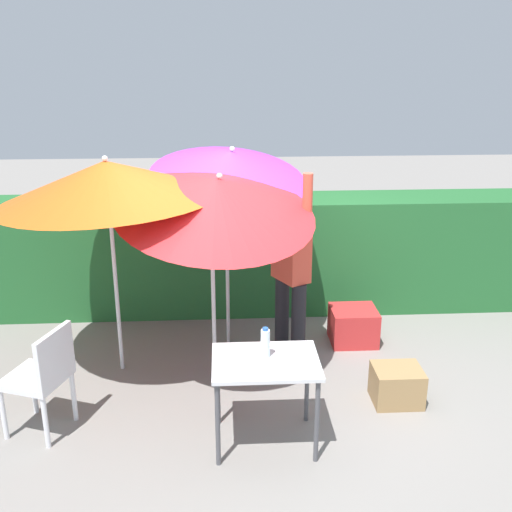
{
  "coord_description": "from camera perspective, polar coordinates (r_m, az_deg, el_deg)",
  "views": [
    {
      "loc": [
        -0.3,
        -4.96,
        2.91
      ],
      "look_at": [
        0.0,
        0.3,
        1.1
      ],
      "focal_mm": 42.64,
      "sensor_mm": 36.0,
      "label": 1
    }
  ],
  "objects": [
    {
      "name": "person_vendor",
      "position": [
        5.76,
        3.31,
        -1.14
      ],
      "size": [
        0.36,
        0.53,
        1.88
      ],
      "color": "black",
      "rests_on": "ground_plane"
    },
    {
      "name": "bottle_water",
      "position": [
        4.58,
        0.9,
        -8.17
      ],
      "size": [
        0.07,
        0.07,
        0.24
      ],
      "color": "silver",
      "rests_on": "folding_table"
    },
    {
      "name": "cooler_box",
      "position": [
        6.41,
        9.11,
        -6.46
      ],
      "size": [
        0.47,
        0.42,
        0.37
      ],
      "primitive_type": "cube",
      "color": "red",
      "rests_on": "ground_plane"
    },
    {
      "name": "chair_plastic",
      "position": [
        5.08,
        -19.35,
        -10.41
      ],
      "size": [
        0.56,
        0.56,
        0.89
      ],
      "color": "silver",
      "rests_on": "ground_plane"
    },
    {
      "name": "folding_table",
      "position": [
        4.62,
        0.86,
        -10.65
      ],
      "size": [
        0.8,
        0.6,
        0.71
      ],
      "color": "#4C4C51",
      "rests_on": "ground_plane"
    },
    {
      "name": "umbrella_orange",
      "position": [
        5.82,
        -2.55,
        8.5
      ],
      "size": [
        1.57,
        1.54,
        2.23
      ],
      "color": "silver",
      "rests_on": "ground_plane"
    },
    {
      "name": "hedge_row",
      "position": [
        7.01,
        -0.65,
        0.19
      ],
      "size": [
        8.0,
        0.7,
        1.31
      ],
      "primitive_type": "cube",
      "color": "#23602D",
      "rests_on": "ground_plane"
    },
    {
      "name": "ground_plane",
      "position": [
        5.76,
        0.18,
        -11.39
      ],
      "size": [
        24.0,
        24.0,
        0.0
      ],
      "primitive_type": "plane",
      "color": "gray"
    },
    {
      "name": "umbrella_yellow",
      "position": [
        5.14,
        -3.84,
        5.62
      ],
      "size": [
        1.8,
        1.77,
        2.16
      ],
      "color": "silver",
      "rests_on": "ground_plane"
    },
    {
      "name": "crate_cardboard",
      "position": [
        5.48,
        13.07,
        -11.71
      ],
      "size": [
        0.41,
        0.35,
        0.32
      ],
      "primitive_type": "cube",
      "color": "#9E7A4C",
      "rests_on": "ground_plane"
    },
    {
      "name": "umbrella_rainbow",
      "position": [
        5.42,
        -13.8,
        6.9
      ],
      "size": [
        1.96,
        1.95,
        2.06
      ],
      "color": "silver",
      "rests_on": "ground_plane"
    }
  ]
}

